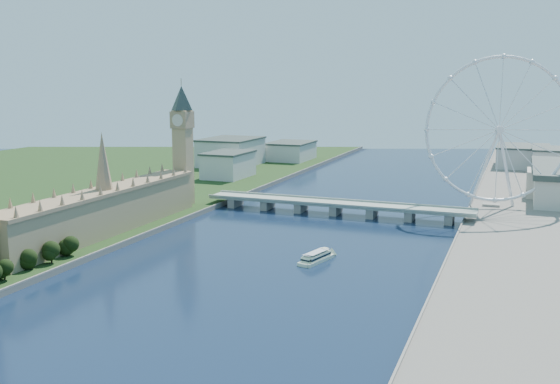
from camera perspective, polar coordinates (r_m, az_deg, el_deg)
The scene contains 8 objects.
ground at distance 249.82m, azimuth -15.22°, elevation -15.53°, with size 2000.00×2000.00×0.00m, color #172041.
parliament_range at distance 447.52m, azimuth -15.68°, elevation -1.65°, with size 24.00×200.00×70.00m.
big_ben at distance 530.31m, azimuth -8.91°, elevation 5.64°, with size 20.02×20.02×110.00m.
westminster_bridge at distance 508.55m, azimuth 5.14°, elevation -1.29°, with size 220.00×22.00×9.50m.
london_eye at distance 536.09m, azimuth 19.40°, elevation 5.34°, with size 113.60×39.12×124.30m.
city_skyline at distance 751.25m, azimuth 13.59°, elevation 2.95°, with size 505.00×280.00×32.00m.
tour_boat_near at distance 376.28m, azimuth 3.40°, elevation -6.38°, with size 7.90×30.87×6.83m, color beige, non-canonical shape.
tour_boat_far at distance 375.53m, azimuth 3.14°, elevation -6.41°, with size 7.33×28.73×6.34m, color #E8F6CC, non-canonical shape.
Camera 1 is at (137.54, -179.30, 106.51)m, focal length 40.00 mm.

